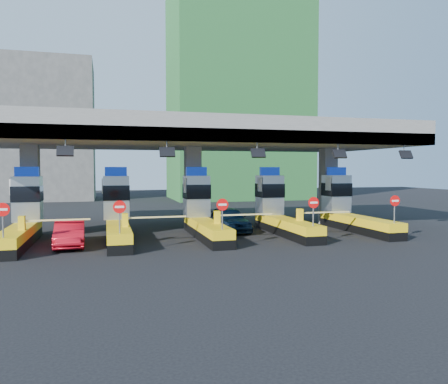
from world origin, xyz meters
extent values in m
plane|color=black|center=(0.00, 0.00, 0.00)|extent=(120.00, 120.00, 0.00)
cube|color=slate|center=(0.00, 3.00, 6.25)|extent=(28.00, 12.00, 1.50)
cube|color=#4C4C49|center=(0.00, -2.70, 5.85)|extent=(28.00, 0.60, 0.70)
cube|color=slate|center=(-10.00, 3.00, 2.75)|extent=(1.00, 1.00, 5.50)
cube|color=slate|center=(0.00, 3.00, 2.75)|extent=(1.00, 1.00, 5.50)
cube|color=slate|center=(10.00, 3.00, 2.75)|extent=(1.00, 1.00, 5.50)
cylinder|color=slate|center=(-7.50, -2.70, 5.25)|extent=(0.06, 0.06, 0.50)
cube|color=black|center=(-7.50, -2.90, 4.90)|extent=(0.80, 0.38, 0.54)
cylinder|color=slate|center=(-2.50, -2.70, 5.25)|extent=(0.06, 0.06, 0.50)
cube|color=black|center=(-2.50, -2.90, 4.90)|extent=(0.80, 0.38, 0.54)
cylinder|color=slate|center=(2.50, -2.70, 5.25)|extent=(0.06, 0.06, 0.50)
cube|color=black|center=(2.50, -2.90, 4.90)|extent=(0.80, 0.38, 0.54)
cylinder|color=slate|center=(7.50, -2.70, 5.25)|extent=(0.06, 0.06, 0.50)
cube|color=black|center=(7.50, -2.90, 4.90)|extent=(0.80, 0.38, 0.54)
cylinder|color=slate|center=(12.00, -2.70, 5.25)|extent=(0.06, 0.06, 0.50)
cube|color=black|center=(12.00, -2.90, 4.90)|extent=(0.80, 0.38, 0.54)
cube|color=black|center=(-10.00, -1.00, 0.25)|extent=(1.20, 8.00, 0.50)
cube|color=#E5B70C|center=(-10.00, -1.00, 0.75)|extent=(1.20, 8.00, 0.50)
cube|color=#9EA3A8|center=(-10.00, 1.80, 2.30)|extent=(1.50, 1.50, 2.60)
cube|color=black|center=(-10.00, 1.78, 2.60)|extent=(1.56, 1.56, 0.90)
cube|color=#0C2DBF|center=(-10.00, 1.80, 3.88)|extent=(1.30, 0.35, 0.55)
cube|color=white|center=(-10.80, 1.50, 3.00)|extent=(0.06, 0.70, 0.90)
cylinder|color=slate|center=(-10.00, -4.60, 1.65)|extent=(0.07, 0.07, 1.30)
cylinder|color=red|center=(-10.00, -4.63, 2.25)|extent=(0.60, 0.04, 0.60)
cube|color=white|center=(-10.00, -4.65, 2.25)|extent=(0.42, 0.02, 0.10)
cube|color=#E5B70C|center=(-9.65, -2.20, 1.35)|extent=(0.30, 0.35, 0.70)
cube|color=white|center=(-8.00, -2.20, 1.45)|extent=(3.20, 0.08, 0.08)
cube|color=black|center=(-5.00, -1.00, 0.25)|extent=(1.20, 8.00, 0.50)
cube|color=#E5B70C|center=(-5.00, -1.00, 0.75)|extent=(1.20, 8.00, 0.50)
cube|color=#9EA3A8|center=(-5.00, 1.80, 2.30)|extent=(1.50, 1.50, 2.60)
cube|color=black|center=(-5.00, 1.78, 2.60)|extent=(1.56, 1.56, 0.90)
cube|color=#0C2DBF|center=(-5.00, 1.80, 3.88)|extent=(1.30, 0.35, 0.55)
cube|color=white|center=(-5.80, 1.50, 3.00)|extent=(0.06, 0.70, 0.90)
cylinder|color=slate|center=(-5.00, -4.60, 1.65)|extent=(0.07, 0.07, 1.30)
cylinder|color=red|center=(-5.00, -4.63, 2.25)|extent=(0.60, 0.04, 0.60)
cube|color=white|center=(-5.00, -4.65, 2.25)|extent=(0.42, 0.02, 0.10)
cube|color=#E5B70C|center=(-4.65, -2.20, 1.35)|extent=(0.30, 0.35, 0.70)
cube|color=white|center=(-3.00, -2.20, 1.45)|extent=(3.20, 0.08, 0.08)
cube|color=black|center=(0.00, -1.00, 0.25)|extent=(1.20, 8.00, 0.50)
cube|color=#E5B70C|center=(0.00, -1.00, 0.75)|extent=(1.20, 8.00, 0.50)
cube|color=#9EA3A8|center=(0.00, 1.80, 2.30)|extent=(1.50, 1.50, 2.60)
cube|color=black|center=(0.00, 1.78, 2.60)|extent=(1.56, 1.56, 0.90)
cube|color=#0C2DBF|center=(0.00, 1.80, 3.88)|extent=(1.30, 0.35, 0.55)
cube|color=white|center=(-0.80, 1.50, 3.00)|extent=(0.06, 0.70, 0.90)
cylinder|color=slate|center=(0.00, -4.60, 1.65)|extent=(0.07, 0.07, 1.30)
cylinder|color=red|center=(0.00, -4.63, 2.25)|extent=(0.60, 0.04, 0.60)
cube|color=white|center=(0.00, -4.65, 2.25)|extent=(0.42, 0.02, 0.10)
cube|color=#E5B70C|center=(0.35, -2.20, 1.35)|extent=(0.30, 0.35, 0.70)
cube|color=white|center=(2.00, -2.20, 1.45)|extent=(3.20, 0.08, 0.08)
cube|color=black|center=(5.00, -1.00, 0.25)|extent=(1.20, 8.00, 0.50)
cube|color=#E5B70C|center=(5.00, -1.00, 0.75)|extent=(1.20, 8.00, 0.50)
cube|color=#9EA3A8|center=(5.00, 1.80, 2.30)|extent=(1.50, 1.50, 2.60)
cube|color=black|center=(5.00, 1.78, 2.60)|extent=(1.56, 1.56, 0.90)
cube|color=#0C2DBF|center=(5.00, 1.80, 3.88)|extent=(1.30, 0.35, 0.55)
cube|color=white|center=(4.20, 1.50, 3.00)|extent=(0.06, 0.70, 0.90)
cylinder|color=slate|center=(5.00, -4.60, 1.65)|extent=(0.07, 0.07, 1.30)
cylinder|color=red|center=(5.00, -4.63, 2.25)|extent=(0.60, 0.04, 0.60)
cube|color=white|center=(5.00, -4.65, 2.25)|extent=(0.42, 0.02, 0.10)
cube|color=#E5B70C|center=(5.35, -2.20, 1.35)|extent=(0.30, 0.35, 0.70)
cube|color=white|center=(7.00, -2.20, 1.45)|extent=(3.20, 0.08, 0.08)
cube|color=black|center=(10.00, -1.00, 0.25)|extent=(1.20, 8.00, 0.50)
cube|color=#E5B70C|center=(10.00, -1.00, 0.75)|extent=(1.20, 8.00, 0.50)
cube|color=#9EA3A8|center=(10.00, 1.80, 2.30)|extent=(1.50, 1.50, 2.60)
cube|color=black|center=(10.00, 1.78, 2.60)|extent=(1.56, 1.56, 0.90)
cube|color=#0C2DBF|center=(10.00, 1.80, 3.88)|extent=(1.30, 0.35, 0.55)
cube|color=white|center=(9.20, 1.50, 3.00)|extent=(0.06, 0.70, 0.90)
cylinder|color=slate|center=(10.00, -4.60, 1.65)|extent=(0.07, 0.07, 1.30)
cylinder|color=red|center=(10.00, -4.63, 2.25)|extent=(0.60, 0.04, 0.60)
cube|color=white|center=(10.00, -4.65, 2.25)|extent=(0.42, 0.02, 0.10)
cube|color=#E5B70C|center=(10.35, -2.20, 1.35)|extent=(0.30, 0.35, 0.70)
cube|color=white|center=(12.00, -2.20, 1.45)|extent=(3.20, 0.08, 0.08)
cube|color=#1E5926|center=(12.00, 32.00, 14.00)|extent=(18.00, 12.00, 28.00)
cube|color=#4C4C49|center=(-14.00, 36.00, 9.00)|extent=(14.00, 10.00, 18.00)
imported|color=black|center=(2.01, 1.30, 0.79)|extent=(2.14, 4.76, 1.59)
imported|color=red|center=(-7.45, -1.73, 0.69)|extent=(1.62, 4.23, 1.38)
camera|label=1|loc=(-5.63, -25.57, 4.02)|focal=35.00mm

